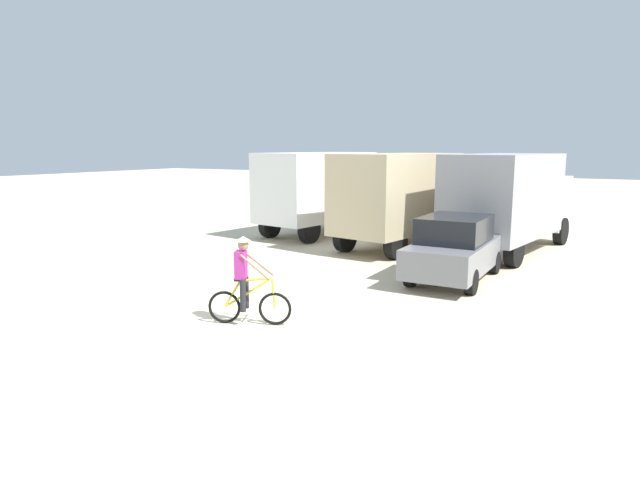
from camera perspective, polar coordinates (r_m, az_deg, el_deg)
ground_plane at (r=12.47m, az=-8.87°, el=-7.07°), size 120.00×120.00×0.00m
box_truck_avon_van at (r=22.68m, az=0.54°, el=5.41°), size 3.37×7.03×3.35m
box_truck_tan_camper at (r=19.92m, az=8.98°, el=4.69°), size 3.50×7.05×3.35m
box_truck_grey_hauler at (r=19.62m, az=19.22°, el=4.20°), size 3.36×7.03×3.35m
sedan_parked at (r=15.13m, az=13.95°, el=-0.83°), size 1.79×4.21×1.76m
cyclist_orange_shirt at (r=11.15m, az=-7.73°, el=-4.55°), size 1.61×0.80×1.82m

